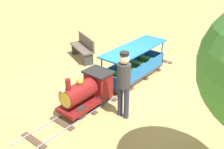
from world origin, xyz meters
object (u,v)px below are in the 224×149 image
(park_bench, at_px, (83,48))
(locomotive, at_px, (88,90))
(passenger_car, at_px, (134,66))
(conductor_person, at_px, (124,80))

(park_bench, bearing_deg, locomotive, 137.20)
(passenger_car, distance_m, conductor_person, 1.98)
(conductor_person, bearing_deg, passenger_car, -62.26)
(conductor_person, height_order, park_bench, conductor_person)
(locomotive, xyz_separation_m, conductor_person, (-0.89, -0.25, 0.47))
(passenger_car, relative_size, park_bench, 1.74)
(locomotive, bearing_deg, conductor_person, -164.08)
(conductor_person, bearing_deg, park_bench, -30.24)
(passenger_car, xyz_separation_m, park_bench, (2.24, -0.14, -0.01))
(park_bench, bearing_deg, conductor_person, 149.76)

